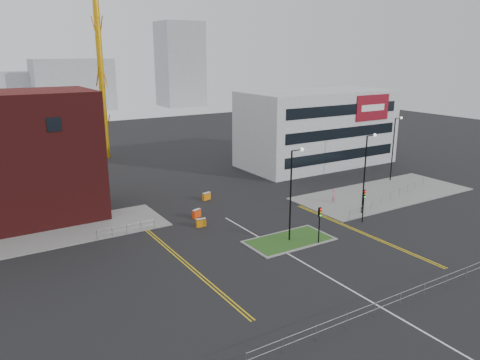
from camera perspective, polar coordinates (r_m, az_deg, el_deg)
name	(u,v)px	position (r m, az deg, el deg)	size (l,w,h in m)	color
ground	(330,278)	(39.81, 10.89, -11.64)	(200.00, 200.00, 0.00)	black
pavement_left	(25,239)	(51.09, -24.73, -6.57)	(28.00, 8.00, 0.12)	slate
pavement_right	(383,194)	(63.77, 17.01, -1.61)	(24.00, 10.00, 0.12)	slate
island_kerb	(289,240)	(46.48, 6.02, -7.33)	(8.60, 4.60, 0.08)	slate
grass_island	(289,240)	(46.47, 6.03, -7.31)	(8.00, 4.00, 0.12)	#26521B
office_block	(317,128)	(77.65, 9.36, 6.29)	(25.00, 12.20, 12.00)	#ABADB0
tower_crane	(129,1)	(86.42, -13.37, 20.41)	(52.89, 5.53, 37.92)	#CF900C
streetlamp_island	(293,188)	(44.84, 6.43, -0.92)	(1.46, 0.36, 9.18)	black
streetlamp_right_near	(366,168)	(54.20, 15.15, 1.48)	(1.46, 0.36, 9.18)	black
streetlamp_right_far	(394,144)	(69.69, 18.29, 4.22)	(1.46, 0.36, 9.18)	black
traffic_light_island	(320,218)	(45.34, 9.69, -4.64)	(0.28, 0.33, 3.65)	black
traffic_light_right	(364,200)	(52.05, 14.86, -2.32)	(0.28, 0.33, 3.65)	black
railing_front	(388,301)	(35.85, 17.62, -13.91)	(24.05, 0.05, 1.10)	gray
railing_left	(127,228)	(48.84, -13.66, -5.67)	(6.05, 0.05, 1.10)	gray
railing_right	(391,195)	(60.92, 17.88, -1.76)	(19.05, 5.05, 1.10)	gray
centre_line	(314,269)	(41.12, 8.98, -10.62)	(0.15, 30.00, 0.01)	silver
yellow_left_a	(178,258)	(42.84, -7.56, -9.47)	(0.12, 24.00, 0.01)	gold
yellow_left_b	(181,258)	(42.95, -7.19, -9.39)	(0.12, 24.00, 0.01)	gold
yellow_right_a	(359,232)	(49.87, 14.32, -6.18)	(0.12, 20.00, 0.01)	gold
yellow_right_b	(361,232)	(50.08, 14.56, -6.11)	(0.12, 20.00, 0.01)	gold
skyline_b	(73,85)	(159.79, -19.67, 10.85)	(24.00, 12.00, 16.00)	gray
skyline_c	(180,64)	(166.04, -7.29, 13.81)	(14.00, 12.00, 28.00)	gray
skyline_d	(8,92)	(166.93, -26.48, 9.62)	(30.00, 12.00, 12.00)	gray
pedestrian	(334,196)	(58.25, 11.39, -1.92)	(0.68, 0.44, 1.85)	#BE7B8D
barrier_left	(197,213)	(52.52, -5.32, -4.05)	(1.20, 0.79, 0.96)	#F9430D
barrier_mid	(201,222)	(49.80, -4.80, -5.17)	(1.10, 0.45, 0.90)	#C7750B
barrier_right	(206,196)	(58.66, -4.11, -1.95)	(1.18, 0.64, 0.94)	orange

